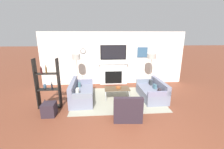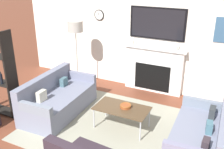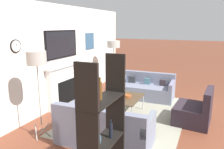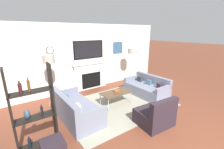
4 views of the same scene
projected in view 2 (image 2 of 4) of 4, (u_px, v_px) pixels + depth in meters
name	position (u px, v px, depth m)	size (l,w,h in m)	color
fireplace_wall	(157.00, 42.00, 6.19)	(7.39, 0.28, 2.70)	white
area_rug	(121.00, 129.00, 5.01)	(3.54, 2.53, 0.01)	gray
couch_left	(58.00, 100.00, 5.51)	(0.92, 1.78, 0.79)	slate
couch_right	(202.00, 138.00, 4.31)	(0.91, 1.66, 0.74)	slate
coffee_table	(122.00, 109.00, 4.90)	(1.02, 0.57, 0.43)	#4C3823
decorative_bowl	(126.00, 106.00, 4.89)	(0.22, 0.22, 0.06)	brown
floor_lamp_left	(75.00, 28.00, 6.15)	(0.36, 0.36, 1.71)	#9E998E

